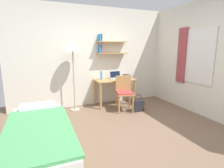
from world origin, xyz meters
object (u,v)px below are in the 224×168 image
(handbag, at_px, (138,105))
(water_bottle, at_px, (101,75))
(desk, at_px, (115,84))
(laptop, at_px, (116,77))
(book_stack, at_px, (127,76))
(desk_chair, at_px, (124,91))
(bed, at_px, (39,140))
(standing_lamp, at_px, (73,50))

(handbag, bearing_deg, water_bottle, 132.03)
(desk, relative_size, laptop, 3.21)
(desk, relative_size, book_stack, 4.17)
(water_bottle, bearing_deg, handbag, -47.97)
(desk_chair, distance_m, handbag, 0.48)
(desk, height_order, water_bottle, water_bottle)
(desk_chair, bearing_deg, handbag, -34.64)
(bed, bearing_deg, laptop, 42.67)
(handbag, bearing_deg, laptop, 108.25)
(water_bottle, bearing_deg, desk, -9.32)
(desk_chair, xyz_separation_m, laptop, (0.03, 0.59, 0.28))
(water_bottle, xyz_separation_m, handbag, (0.68, -0.76, -0.68))
(bed, height_order, desk_chair, desk_chair)
(standing_lamp, bearing_deg, desk_chair, -23.01)
(desk_chair, height_order, handbag, desk_chair)
(water_bottle, bearing_deg, desk_chair, -54.71)
(laptop, height_order, book_stack, laptop)
(bed, distance_m, book_stack, 2.98)
(bed, xyz_separation_m, standing_lamp, (0.84, 1.74, 1.25))
(desk, bearing_deg, standing_lamp, -178.96)
(bed, xyz_separation_m, desk_chair, (1.98, 1.25, 0.25))
(book_stack, bearing_deg, desk, -174.97)
(standing_lamp, height_order, book_stack, standing_lamp)
(bed, height_order, handbag, bed)
(desk, bearing_deg, water_bottle, 170.68)
(desk_chair, relative_size, standing_lamp, 0.51)
(desk, height_order, standing_lamp, standing_lamp)
(bed, distance_m, desk_chair, 2.35)
(bed, bearing_deg, desk_chair, 32.40)
(desk_chair, height_order, water_bottle, water_bottle)
(handbag, bearing_deg, book_stack, 85.68)
(book_stack, bearing_deg, handbag, -94.32)
(bed, relative_size, handbag, 4.85)
(desk, bearing_deg, handbag, -64.92)
(desk, xyz_separation_m, handbag, (0.33, -0.70, -0.43))
(bed, bearing_deg, water_bottle, 48.97)
(water_bottle, xyz_separation_m, book_stack, (0.74, -0.02, -0.06))
(laptop, bearing_deg, desk, -126.76)
(desk_chair, height_order, standing_lamp, standing_lamp)
(desk_chair, bearing_deg, water_bottle, 125.29)
(book_stack, relative_size, handbag, 0.60)
(desk_chair, xyz_separation_m, water_bottle, (-0.40, 0.56, 0.34))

